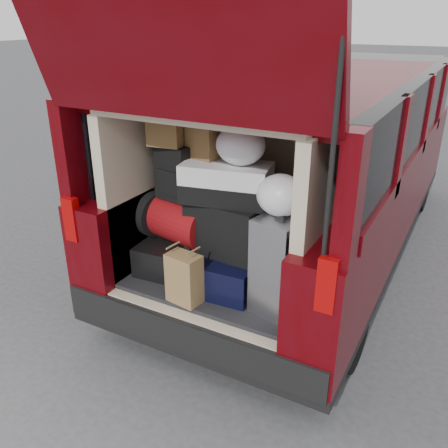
{
  "coord_description": "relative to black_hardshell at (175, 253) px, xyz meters",
  "views": [
    {
      "loc": [
        1.38,
        -2.35,
        2.25
      ],
      "look_at": [
        -0.01,
        0.2,
        0.96
      ],
      "focal_mm": 38.0,
      "sensor_mm": 36.0,
      "label": 1
    }
  ],
  "objects": [
    {
      "name": "grocery_sack_lower",
      "position": [
        0.01,
        -0.02,
        0.91
      ],
      "size": [
        0.24,
        0.21,
        0.2
      ],
      "primitive_type": "cube",
      "rotation": [
        0.0,
        0.0,
        0.12
      ],
      "color": "brown",
      "rests_on": "backpack"
    },
    {
      "name": "silver_roller",
      "position": [
        0.89,
        -0.09,
        0.2
      ],
      "size": [
        0.34,
        0.46,
        0.62
      ],
      "primitive_type": "cube",
      "rotation": [
        0.0,
        0.0,
        -0.2
      ],
      "color": "white",
      "rests_on": "load_floor"
    },
    {
      "name": "backpack",
      "position": [
        0.04,
        0.01,
        0.62
      ],
      "size": [
        0.29,
        0.21,
        0.38
      ],
      "primitive_type": "cube",
      "rotation": [
        0.0,
        0.0,
        -0.18
      ],
      "color": "black",
      "rests_on": "red_duffel"
    },
    {
      "name": "twotone_duffel",
      "position": [
        0.43,
        -0.0,
        0.61
      ],
      "size": [
        0.6,
        0.39,
        0.25
      ],
      "primitive_type": "cube",
      "rotation": [
        0.0,
        0.0,
        0.19
      ],
      "color": "silver",
      "rests_on": "black_soft_case"
    },
    {
      "name": "navy_hardshell",
      "position": [
        0.47,
        -0.04,
        0.01
      ],
      "size": [
        0.46,
        0.55,
        0.23
      ],
      "primitive_type": "cube",
      "rotation": [
        0.0,
        0.0,
        0.06
      ],
      "color": "black",
      "rests_on": "load_floor"
    },
    {
      "name": "grocery_sack_upper",
      "position": [
        0.24,
        0.07,
        0.84
      ],
      "size": [
        0.23,
        0.2,
        0.21
      ],
      "primitive_type": "cube",
      "rotation": [
        0.0,
        0.0,
        -0.17
      ],
      "color": "brown",
      "rests_on": "twotone_duffel"
    },
    {
      "name": "ground",
      "position": [
        0.41,
        -0.17,
        -0.66
      ],
      "size": [
        80.0,
        80.0,
        0.0
      ],
      "primitive_type": "plane",
      "color": "#3C3C3E",
      "rests_on": "ground"
    },
    {
      "name": "plastic_bag_right",
      "position": [
        0.84,
        -0.11,
        0.63
      ],
      "size": [
        0.32,
        0.31,
        0.25
      ],
      "primitive_type": "ellipsoid",
      "rotation": [
        0.0,
        0.0,
        -0.16
      ],
      "color": "white",
      "rests_on": "silver_roller"
    },
    {
      "name": "black_soft_case",
      "position": [
        0.43,
        -0.0,
        0.3
      ],
      "size": [
        0.52,
        0.33,
        0.36
      ],
      "primitive_type": "cube",
      "rotation": [
        0.0,
        0.0,
        -0.06
      ],
      "color": "black",
      "rests_on": "navy_hardshell"
    },
    {
      "name": "black_hardshell",
      "position": [
        0.0,
        0.0,
        0.0
      ],
      "size": [
        0.43,
        0.56,
        0.21
      ],
      "primitive_type": "cube",
      "rotation": [
        0.0,
        0.0,
        0.07
      ],
      "color": "black",
      "rests_on": "load_floor"
    },
    {
      "name": "minivan",
      "position": [
        0.41,
        1.69,
        0.25
      ],
      "size": [
        1.9,
        5.35,
        2.77
      ],
      "color": "black",
      "rests_on": "ground"
    },
    {
      "name": "kraft_bag",
      "position": [
        0.32,
        -0.36,
        0.06
      ],
      "size": [
        0.23,
        0.17,
        0.33
      ],
      "primitive_type": "cube",
      "rotation": [
        0.0,
        0.0,
        -0.14
      ],
      "color": "olive",
      "rests_on": "load_floor"
    },
    {
      "name": "load_floor",
      "position": [
        0.41,
        0.11,
        -0.38
      ],
      "size": [
        1.24,
        1.05,
        0.55
      ],
      "primitive_type": "cube",
      "color": "black",
      "rests_on": "ground"
    },
    {
      "name": "red_duffel",
      "position": [
        0.05,
        0.01,
        0.27
      ],
      "size": [
        0.55,
        0.42,
        0.32
      ],
      "primitive_type": "cube",
      "rotation": [
        0.0,
        0.0,
        -0.2
      ],
      "color": "maroon",
      "rests_on": "black_hardshell"
    },
    {
      "name": "plastic_bag_center",
      "position": [
        0.51,
        0.03,
        0.86
      ],
      "size": [
        0.34,
        0.32,
        0.25
      ],
      "primitive_type": "ellipsoid",
      "rotation": [
        0.0,
        0.0,
        0.12
      ],
      "color": "white",
      "rests_on": "twotone_duffel"
    }
  ]
}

